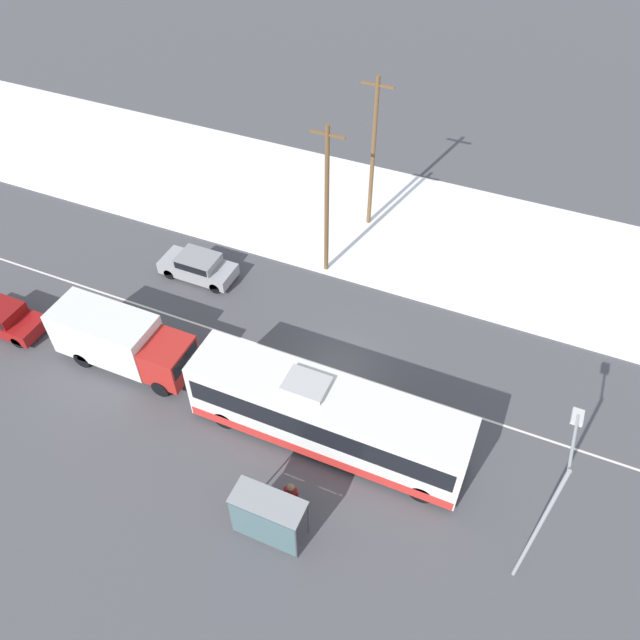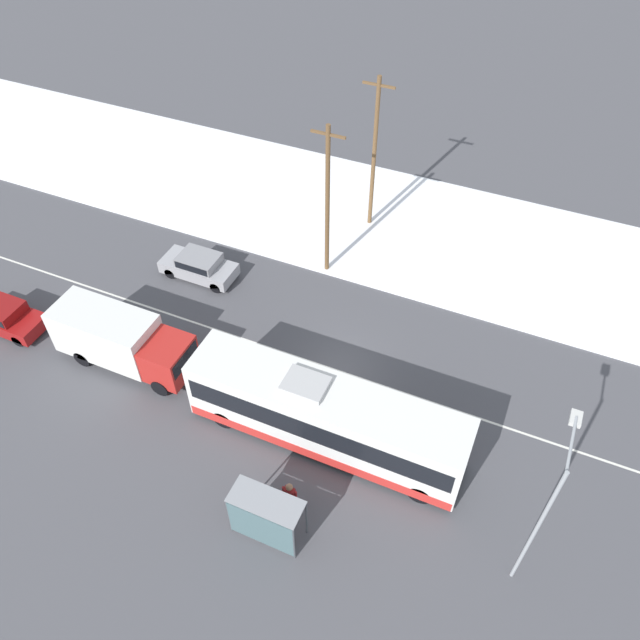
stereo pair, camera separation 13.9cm
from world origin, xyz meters
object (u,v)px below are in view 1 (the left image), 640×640
(pedestrian_at_stop, at_px, (291,494))
(bus_shelter, at_px, (265,517))
(parked_car_near_truck, at_px, (3,316))
(utility_pole_snowlot, at_px, (373,153))
(sedan_car, at_px, (198,266))
(box_truck, at_px, (120,340))
(city_bus, at_px, (326,416))
(streetlamp, at_px, (548,502))
(utility_pole_roadside, at_px, (327,201))

(pedestrian_at_stop, xyz_separation_m, bus_shelter, (-0.33, -1.50, 0.58))
(parked_car_near_truck, xyz_separation_m, utility_pole_snowlot, (14.03, 15.72, 4.03))
(parked_car_near_truck, bearing_deg, sedan_car, 46.33)
(box_truck, xyz_separation_m, bus_shelter, (10.38, -5.32, 0.07))
(city_bus, relative_size, utility_pole_snowlot, 1.29)
(streetlamp, xyz_separation_m, utility_pole_snowlot, (-12.49, 17.64, 0.20))
(pedestrian_at_stop, height_order, utility_pole_roadside, utility_pole_roadside)
(bus_shelter, height_order, streetlamp, streetlamp)
(sedan_car, distance_m, bus_shelter, 16.03)
(pedestrian_at_stop, height_order, utility_pole_snowlot, utility_pole_snowlot)
(city_bus, distance_m, sedan_car, 12.90)
(sedan_car, height_order, utility_pole_snowlot, utility_pole_snowlot)
(sedan_car, relative_size, utility_pole_snowlot, 0.45)
(streetlamp, distance_m, utility_pole_roadside, 18.25)
(parked_car_near_truck, xyz_separation_m, utility_pole_roadside, (13.34, 10.70, 3.84))
(sedan_car, height_order, parked_car_near_truck, parked_car_near_truck)
(bus_shelter, bearing_deg, sedan_car, 130.46)
(sedan_car, height_order, pedestrian_at_stop, pedestrian_at_stop)
(pedestrian_at_stop, relative_size, streetlamp, 0.24)
(streetlamp, bearing_deg, pedestrian_at_stop, -171.05)
(utility_pole_roadside, distance_m, utility_pole_snowlot, 5.07)
(streetlamp, bearing_deg, utility_pole_roadside, 136.26)
(pedestrian_at_stop, relative_size, utility_pole_roadside, 0.20)
(pedestrian_at_stop, xyz_separation_m, utility_pole_snowlot, (-3.73, 19.02, 3.77))
(streetlamp, distance_m, utility_pole_snowlot, 21.61)
(city_bus, relative_size, streetlamp, 1.64)
(bus_shelter, distance_m, utility_pole_snowlot, 21.04)
(pedestrian_at_stop, bearing_deg, sedan_car, 135.11)
(city_bus, relative_size, pedestrian_at_stop, 6.79)
(bus_shelter, bearing_deg, streetlamp, 17.59)
(parked_car_near_truck, relative_size, bus_shelter, 1.49)
(city_bus, height_order, utility_pole_roadside, utility_pole_roadside)
(parked_car_near_truck, bearing_deg, box_truck, 4.22)
(city_bus, relative_size, box_truck, 1.74)
(city_bus, relative_size, bus_shelter, 4.28)
(sedan_car, distance_m, utility_pole_snowlot, 11.61)
(city_bus, xyz_separation_m, utility_pole_roadside, (-4.42, 10.44, 2.93))
(city_bus, relative_size, parked_car_near_truck, 2.88)
(city_bus, distance_m, box_truck, 10.71)
(sedan_car, xyz_separation_m, parked_car_near_truck, (-7.05, -7.38, 0.04))
(pedestrian_at_stop, height_order, streetlamp, streetlamp)
(sedan_car, bearing_deg, city_bus, 146.38)
(bus_shelter, bearing_deg, city_bus, 86.30)
(utility_pole_roadside, bearing_deg, sedan_car, -152.19)
(utility_pole_roadside, height_order, utility_pole_snowlot, utility_pole_snowlot)
(sedan_car, bearing_deg, pedestrian_at_stop, 135.11)
(pedestrian_at_stop, bearing_deg, bus_shelter, -102.54)
(box_truck, relative_size, streetlamp, 0.94)
(sedan_car, xyz_separation_m, utility_pole_snowlot, (6.99, 8.34, 4.07))
(city_bus, distance_m, utility_pole_roadside, 11.71)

